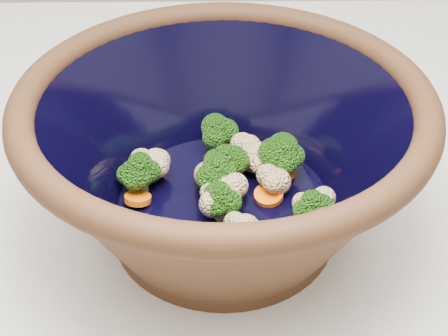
% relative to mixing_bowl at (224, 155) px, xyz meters
% --- Properties ---
extents(mixing_bowl, '(0.44, 0.44, 0.17)m').
position_rel_mixing_bowl_xyz_m(mixing_bowl, '(0.00, 0.00, 0.00)').
color(mixing_bowl, black).
rests_on(mixing_bowl, counter).
extents(vegetable_pile, '(0.21, 0.18, 0.05)m').
position_rel_mixing_bowl_xyz_m(vegetable_pile, '(0.00, 0.01, -0.03)').
color(vegetable_pile, '#608442').
rests_on(vegetable_pile, mixing_bowl).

